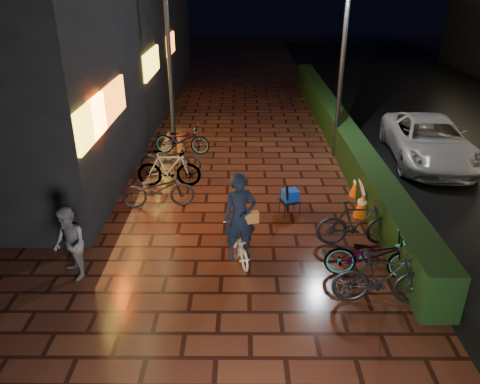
{
  "coord_description": "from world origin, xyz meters",
  "views": [
    {
      "loc": [
        -0.15,
        -8.39,
        5.56
      ],
      "look_at": [
        -0.19,
        1.11,
        1.1
      ],
      "focal_mm": 35.0,
      "sensor_mm": 36.0,
      "label": 1
    }
  ],
  "objects_px": {
    "cyclist": "(239,229)",
    "cart_assembly": "(290,197)",
    "van": "(429,140)",
    "bystander_person": "(69,244)",
    "traffic_barrier": "(360,194)"
  },
  "relations": [
    {
      "from": "cyclist",
      "to": "cart_assembly",
      "type": "distance_m",
      "value": 2.46
    },
    {
      "from": "bystander_person",
      "to": "traffic_barrier",
      "type": "height_order",
      "value": "bystander_person"
    },
    {
      "from": "cart_assembly",
      "to": "bystander_person",
      "type": "bearing_deg",
      "value": -149.22
    },
    {
      "from": "traffic_barrier",
      "to": "cyclist",
      "type": "bearing_deg",
      "value": -140.32
    },
    {
      "from": "van",
      "to": "traffic_barrier",
      "type": "height_order",
      "value": "van"
    },
    {
      "from": "van",
      "to": "traffic_barrier",
      "type": "xyz_separation_m",
      "value": [
        -2.91,
        -3.24,
        -0.37
      ]
    },
    {
      "from": "cyclist",
      "to": "cart_assembly",
      "type": "xyz_separation_m",
      "value": [
        1.25,
        2.1,
        -0.26
      ]
    },
    {
      "from": "bystander_person",
      "to": "van",
      "type": "height_order",
      "value": "bystander_person"
    },
    {
      "from": "van",
      "to": "cart_assembly",
      "type": "height_order",
      "value": "van"
    },
    {
      "from": "bystander_person",
      "to": "cart_assembly",
      "type": "distance_m",
      "value": 5.33
    },
    {
      "from": "cart_assembly",
      "to": "traffic_barrier",
      "type": "bearing_deg",
      "value": 14.87
    },
    {
      "from": "traffic_barrier",
      "to": "cart_assembly",
      "type": "height_order",
      "value": "cart_assembly"
    },
    {
      "from": "bystander_person",
      "to": "cyclist",
      "type": "height_order",
      "value": "cyclist"
    },
    {
      "from": "van",
      "to": "cyclist",
      "type": "bearing_deg",
      "value": -130.74
    },
    {
      "from": "cyclist",
      "to": "traffic_barrier",
      "type": "bearing_deg",
      "value": 39.68
    }
  ]
}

